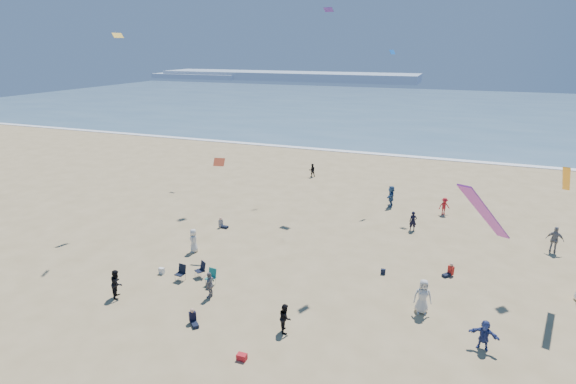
% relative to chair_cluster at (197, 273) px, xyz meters
% --- Properties ---
extents(ground, '(220.00, 220.00, 0.00)m').
position_rel_chair_cluster_xyz_m(ground, '(3.66, -7.19, -0.50)').
color(ground, tan).
rests_on(ground, ground).
extents(ocean, '(220.00, 100.00, 0.06)m').
position_rel_chair_cluster_xyz_m(ocean, '(3.66, 87.81, -0.47)').
color(ocean, '#476B84').
rests_on(ocean, ground).
extents(surf_line, '(220.00, 1.20, 0.08)m').
position_rel_chair_cluster_xyz_m(surf_line, '(3.66, 37.81, -0.46)').
color(surf_line, white).
rests_on(surf_line, ground).
extents(headland_far, '(110.00, 20.00, 3.20)m').
position_rel_chair_cluster_xyz_m(headland_far, '(-56.34, 162.81, 1.10)').
color(headland_far, '#7A8EA8').
rests_on(headland_far, ground).
extents(headland_near, '(40.00, 14.00, 2.00)m').
position_rel_chair_cluster_xyz_m(headland_near, '(-96.34, 157.81, 0.50)').
color(headland_near, '#7A8EA8').
rests_on(headland_near, ground).
extents(standing_flyers, '(25.46, 28.57, 1.94)m').
position_rel_chair_cluster_xyz_m(standing_flyers, '(9.77, 7.82, 0.36)').
color(standing_flyers, navy).
rests_on(standing_flyers, ground).
extents(seated_group, '(18.20, 20.00, 0.84)m').
position_rel_chair_cluster_xyz_m(seated_group, '(6.62, -1.76, -0.08)').
color(seated_group, silver).
rests_on(seated_group, ground).
extents(chair_cluster, '(2.66, 1.55, 1.00)m').
position_rel_chair_cluster_xyz_m(chair_cluster, '(0.00, 0.00, 0.00)').
color(chair_cluster, black).
rests_on(chair_cluster, ground).
extents(white_tote, '(0.35, 0.20, 0.40)m').
position_rel_chair_cluster_xyz_m(white_tote, '(-2.56, -0.00, -0.30)').
color(white_tote, silver).
rests_on(white_tote, ground).
extents(black_backpack, '(0.30, 0.22, 0.38)m').
position_rel_chair_cluster_xyz_m(black_backpack, '(1.16, -0.50, -0.31)').
color(black_backpack, black).
rests_on(black_backpack, ground).
extents(cooler, '(0.45, 0.30, 0.30)m').
position_rel_chair_cluster_xyz_m(cooler, '(5.81, -5.58, -0.35)').
color(cooler, red).
rests_on(cooler, ground).
extents(navy_bag, '(0.28, 0.18, 0.34)m').
position_rel_chair_cluster_xyz_m(navy_bag, '(10.53, 4.90, -0.33)').
color(navy_bag, black).
rests_on(navy_bag, ground).
extents(kites_aloft, '(40.19, 41.52, 26.68)m').
position_rel_chair_cluster_xyz_m(kites_aloft, '(11.99, 4.78, 14.04)').
color(kites_aloft, white).
rests_on(kites_aloft, ground).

